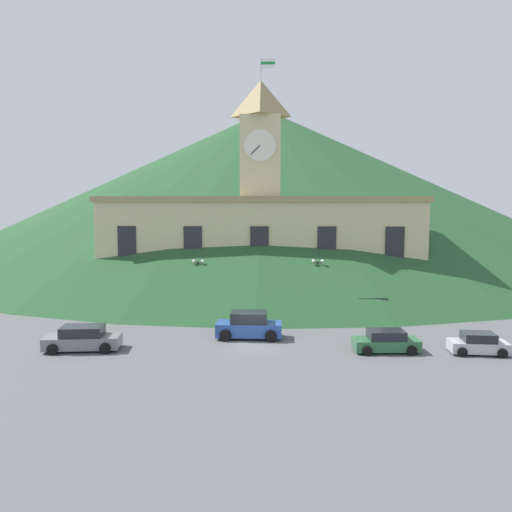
# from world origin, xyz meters

# --- Properties ---
(ground_plane) EXTENTS (160.00, 160.00, 0.00)m
(ground_plane) POSITION_xyz_m (0.00, 0.00, 0.00)
(ground_plane) COLOR #565659
(civic_building) EXTENTS (36.73, 8.89, 26.67)m
(civic_building) POSITION_xyz_m (0.00, 21.28, 6.60)
(civic_building) COLOR beige
(civic_building) RESTS_ON ground
(banner_fence) EXTENTS (32.05, 0.12, 2.31)m
(banner_fence) POSITION_xyz_m (0.00, 13.31, 1.15)
(banner_fence) COLOR #1E8438
(banner_fence) RESTS_ON ground
(hillside_backdrop) EXTENTS (123.46, 123.46, 29.03)m
(hillside_backdrop) POSITION_xyz_m (0.00, 66.10, 14.52)
(hillside_backdrop) COLOR #234C28
(hillside_backdrop) RESTS_ON ground
(street_lamp_far_right) EXTENTS (1.26, 0.36, 4.77)m
(street_lamp_far_right) POSITION_xyz_m (-6.19, 14.02, 3.49)
(street_lamp_far_right) COLOR black
(street_lamp_far_right) RESTS_ON ground
(street_lamp_left) EXTENTS (1.26, 0.36, 4.85)m
(street_lamp_left) POSITION_xyz_m (6.06, 14.02, 3.54)
(street_lamp_left) COLOR black
(street_lamp_left) RESTS_ON ground
(car_black_suv) EXTENTS (5.00, 2.57, 1.80)m
(car_black_suv) POSITION_xyz_m (10.68, 10.03, 0.83)
(car_black_suv) COLOR black
(car_black_suv) RESTS_ON ground
(car_blue_van) EXTENTS (5.13, 2.42, 2.10)m
(car_blue_van) POSITION_xyz_m (-0.32, 1.68, 0.96)
(car_blue_van) COLOR #284C99
(car_blue_van) RESTS_ON ground
(car_silver_hatch) EXTENTS (3.99, 2.20, 1.50)m
(car_silver_hatch) POSITION_xyz_m (15.98, -1.73, 0.69)
(car_silver_hatch) COLOR #B7B7BC
(car_silver_hatch) RESTS_ON ground
(car_gray_pickup) EXTENTS (5.49, 2.83, 1.75)m
(car_gray_pickup) POSITION_xyz_m (-12.13, -1.93, 0.81)
(car_gray_pickup) COLOR slate
(car_gray_pickup) RESTS_ON ground
(car_green_wagon) EXTENTS (4.70, 2.35, 1.55)m
(car_green_wagon) POSITION_xyz_m (9.62, -1.48, 0.72)
(car_green_wagon) COLOR #2D663D
(car_green_wagon) RESTS_ON ground
(pedestrian) EXTENTS (0.52, 0.52, 1.71)m
(pedestrian) POSITION_xyz_m (-3.83, 9.54, 0.93)
(pedestrian) COLOR #282D3D
(pedestrian) RESTS_ON ground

